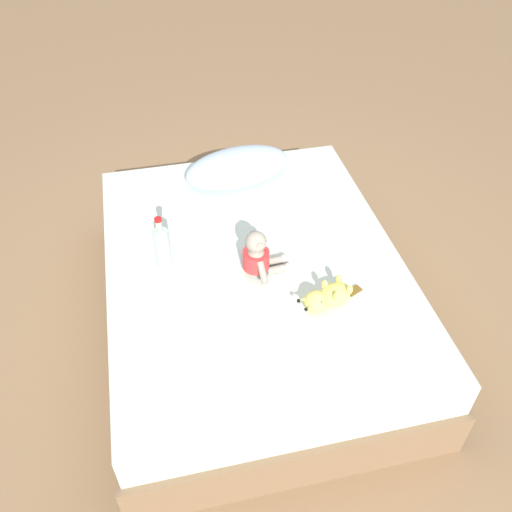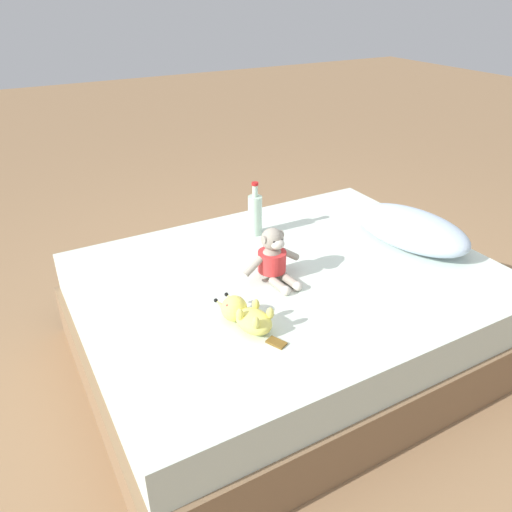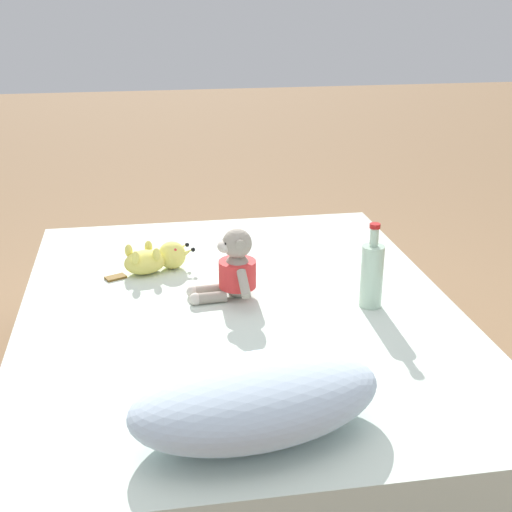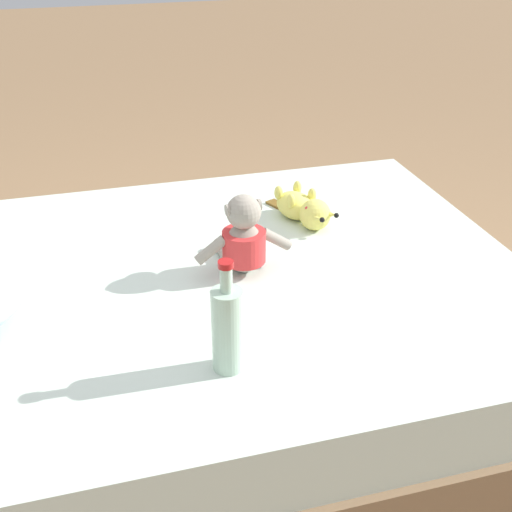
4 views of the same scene
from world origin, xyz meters
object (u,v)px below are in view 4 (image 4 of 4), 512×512
Objects in this scene: plush_yellow_creature at (304,209)px; glass_bottle at (227,328)px; plush_monkey at (243,239)px; bed at (216,339)px.

glass_bottle is (-0.66, 0.41, 0.06)m from plush_yellow_creature.
glass_bottle reaches higher than plush_monkey.
glass_bottle is (-0.42, 0.14, 0.01)m from plush_monkey.
plush_monkey is 1.04× the size of glass_bottle.
plush_monkey reaches higher than plush_yellow_creature.
bed is 0.34m from plush_monkey.
glass_bottle is at bearing 148.30° from plush_yellow_creature.
plush_yellow_creature is at bearing -55.16° from bed.
plush_yellow_creature is 1.18× the size of glass_bottle.
plush_yellow_creature is at bearing -31.70° from glass_bottle.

